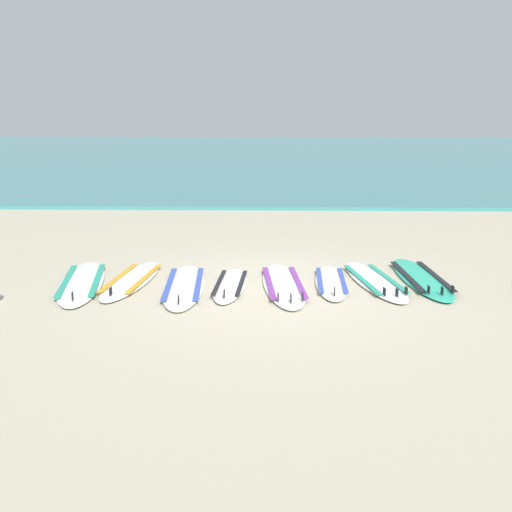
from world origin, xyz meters
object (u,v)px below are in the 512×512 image
Objects in this scene: surfboard_0 at (82,282)px; surfboard_4 at (283,284)px; surfboard_5 at (331,282)px; surfboard_3 at (230,285)px; surfboard_2 at (184,286)px; surfboard_7 at (421,278)px; surfboard_6 at (374,281)px; surfboard_1 at (132,280)px.

surfboard_4 is at bearing -0.82° from surfboard_0.
surfboard_5 is (0.74, 0.14, -0.00)m from surfboard_4.
surfboard_3 is (2.30, -0.08, 0.00)m from surfboard_0.
surfboard_2 is 3.73m from surfboard_7.
surfboard_7 is (0.76, 0.17, -0.00)m from surfboard_6.
surfboard_2 is 1.25× the size of surfboard_5.
surfboard_1 is at bearing 161.34° from surfboard_2.
surfboard_5 is at bearing -169.30° from surfboard_7.
surfboard_0 is 2.30m from surfboard_3.
surfboard_5 is 0.82× the size of surfboard_6.
surfboard_0 is at bearing 174.73° from surfboard_2.
surfboard_1 is 1.58m from surfboard_3.
surfboard_3 is (1.56, -0.22, 0.00)m from surfboard_1.
surfboard_5 is at bearing 6.55° from surfboard_3.
surfboard_5 is at bearing 6.24° from surfboard_2.
surfboard_0 is 1.05× the size of surfboard_7.
surfboard_3 and surfboard_5 have the same top height.
surfboard_6 and surfboard_7 have the same top height.
surfboard_0 is at bearing -175.99° from surfboard_7.
surfboard_7 is (3.69, 0.52, 0.00)m from surfboard_2.
surfboard_7 is at bearing 8.00° from surfboard_2.
surfboard_1 is 4.56m from surfboard_7.
surfboard_5 is (3.11, -0.05, 0.00)m from surfboard_1.
surfboard_2 and surfboard_3 have the same top height.
surfboard_0 is 1.10× the size of surfboard_6.
surfboard_3 is at bearing -1.99° from surfboard_0.
surfboard_6 is (0.68, 0.10, 0.00)m from surfboard_5.
surfboard_7 is at bearing 4.01° from surfboard_0.
surfboard_3 is at bearing -171.44° from surfboard_7.
surfboard_1 is 3.11m from surfboard_5.
surfboard_6 is at bearing 7.09° from surfboard_3.
surfboard_2 is (1.60, -0.15, 0.00)m from surfboard_0.
surfboard_4 is 1.26× the size of surfboard_5.
surfboard_5 is at bearing 10.88° from surfboard_4.
surfboard_0 and surfboard_2 have the same top height.
surfboard_5 is at bearing -171.69° from surfboard_6.
surfboard_1 and surfboard_6 have the same top height.
surfboard_6 is at bearing 6.73° from surfboard_2.
surfboard_2 is 1.03× the size of surfboard_6.
surfboard_2 and surfboard_6 have the same top height.
surfboard_0 is 1.07× the size of surfboard_2.
surfboard_6 is at bearing 2.49° from surfboard_0.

